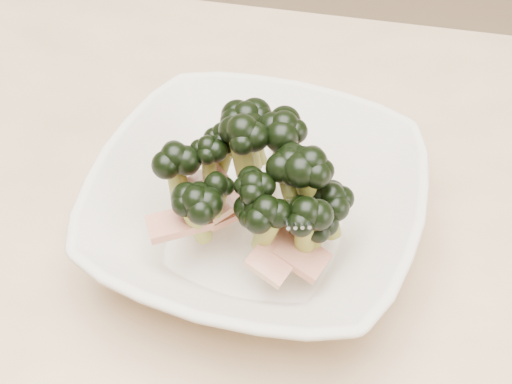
# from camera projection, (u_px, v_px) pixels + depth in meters

# --- Properties ---
(dining_table) EXTENTS (1.20, 0.80, 0.75)m
(dining_table) POSITION_uv_depth(u_px,v_px,m) (141.00, 355.00, 0.62)
(dining_table) COLOR tan
(dining_table) RESTS_ON ground
(broccoli_dish) EXTENTS (0.28, 0.28, 0.12)m
(broccoli_dish) POSITION_uv_depth(u_px,v_px,m) (257.00, 203.00, 0.55)
(broccoli_dish) COLOR beige
(broccoli_dish) RESTS_ON dining_table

